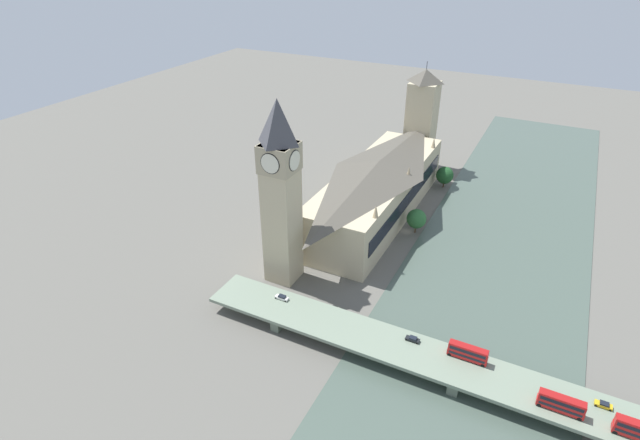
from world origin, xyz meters
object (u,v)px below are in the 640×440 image
object	(u,v)px
road_bridge	(459,369)
victoria_tower	(421,120)
double_decker_bus_lead	(468,352)
car_northbound_lead	(282,297)
clock_tower	(281,190)
double_decker_bus_mid	(561,403)
parliament_hall	(378,189)
car_northbound_tail	(413,339)
double_decker_bus_rear	(638,430)
car_southbound_lead	(604,405)

from	to	relation	value
road_bridge	victoria_tower	bearing A→B (deg)	-68.38
double_decker_bus_lead	car_northbound_lead	world-z (taller)	double_decker_bus_lead
clock_tower	victoria_tower	bearing A→B (deg)	-96.30
road_bridge	double_decker_bus_mid	bearing A→B (deg)	172.53
car_northbound_lead	parliament_hall	bearing A→B (deg)	-92.71
road_bridge	car_northbound_tail	world-z (taller)	car_northbound_tail
double_decker_bus_rear	road_bridge	bearing A→B (deg)	-4.90
double_decker_bus_rear	double_decker_bus_mid	bearing A→B (deg)	-0.91
double_decker_bus_lead	car_southbound_lead	bearing A→B (deg)	178.51
car_northbound_tail	parliament_hall	bearing A→B (deg)	-61.72
double_decker_bus_lead	double_decker_bus_rear	world-z (taller)	double_decker_bus_rear
victoria_tower	double_decker_bus_mid	size ratio (longest dim) A/B	4.97
car_northbound_lead	car_southbound_lead	xyz separation A→B (m)	(-97.22, 0.21, -0.02)
parliament_hall	victoria_tower	distance (m)	63.43
clock_tower	car_northbound_lead	bearing A→B (deg)	118.61
double_decker_bus_mid	car_northbound_lead	world-z (taller)	double_decker_bus_mid
victoria_tower	car_southbound_lead	bearing A→B (deg)	123.64
double_decker_bus_rear	car_northbound_lead	xyz separation A→B (m)	(104.32, -6.91, -2.04)
parliament_hall	road_bridge	size ratio (longest dim) A/B	0.62
car_northbound_lead	car_southbound_lead	size ratio (longest dim) A/B	1.10
victoria_tower	car_northbound_lead	world-z (taller)	victoria_tower
clock_tower	car_northbound_tail	xyz separation A→B (m)	(-55.31, 17.32, -30.27)
parliament_hall	double_decker_bus_mid	size ratio (longest dim) A/B	8.85
clock_tower	victoria_tower	world-z (taller)	clock_tower
double_decker_bus_lead	car_northbound_lead	size ratio (longest dim) A/B	2.44
victoria_tower	car_northbound_tail	xyz separation A→B (m)	(-41.80, 139.63, -20.27)
car_northbound_lead	double_decker_bus_mid	bearing A→B (deg)	175.64
car_northbound_tail	double_decker_bus_mid	bearing A→B (deg)	169.92
car_northbound_tail	car_southbound_lead	world-z (taller)	car_southbound_lead
victoria_tower	double_decker_bus_rear	size ratio (longest dim) A/B	5.30
victoria_tower	double_decker_bus_mid	world-z (taller)	victoria_tower
car_northbound_lead	double_decker_bus_lead	bearing A→B (deg)	-179.33
victoria_tower	double_decker_bus_lead	distance (m)	152.37
road_bridge	car_northbound_lead	bearing A→B (deg)	-2.98
double_decker_bus_lead	car_southbound_lead	xyz separation A→B (m)	(-35.50, 0.93, -1.90)
clock_tower	car_northbound_tail	world-z (taller)	clock_tower
clock_tower	road_bridge	bearing A→B (deg)	163.21
double_decker_bus_lead	road_bridge	bearing A→B (deg)	73.36
clock_tower	double_decker_bus_lead	xyz separation A→B (m)	(-71.58, 17.37, -28.36)
parliament_hall	car_southbound_lead	distance (m)	122.34
double_decker_bus_mid	clock_tower	bearing A→B (deg)	-14.31
car_northbound_lead	car_northbound_tail	size ratio (longest dim) A/B	1.09
double_decker_bus_lead	parliament_hall	bearing A→B (deg)	-53.24
clock_tower	double_decker_bus_lead	distance (m)	78.92
double_decker_bus_mid	car_southbound_lead	bearing A→B (deg)	-147.64
parliament_hall	car_northbound_lead	size ratio (longest dim) A/B	21.85
car_northbound_tail	clock_tower	bearing A→B (deg)	-17.39
victoria_tower	car_northbound_lead	distance (m)	141.89
victoria_tower	double_decker_bus_rear	xyz separation A→B (m)	(-100.67, 147.30, -18.20)
car_northbound_lead	car_southbound_lead	distance (m)	97.22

